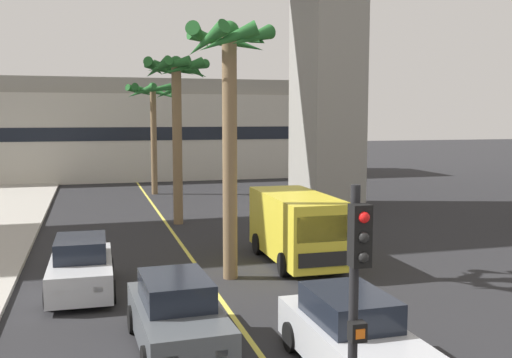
{
  "coord_description": "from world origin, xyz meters",
  "views": [
    {
      "loc": [
        -3.34,
        2.16,
        5.03
      ],
      "look_at": [
        0.0,
        14.0,
        3.71
      ],
      "focal_mm": 41.35,
      "sensor_mm": 36.0,
      "label": 1
    }
  ],
  "objects_px": {
    "palm_tree_near_median": "(177,90)",
    "delivery_van": "(297,226)",
    "car_queue_front": "(81,267)",
    "palm_tree_mid_median": "(153,102)",
    "car_queue_third": "(177,316)",
    "car_queue_second": "(351,335)",
    "traffic_light_median_near": "(356,306)",
    "palm_tree_far_median": "(229,84)"
  },
  "relations": [
    {
      "from": "palm_tree_near_median",
      "to": "palm_tree_mid_median",
      "type": "xyz_separation_m",
      "value": [
        0.05,
        10.93,
        -0.31
      ]
    },
    {
      "from": "car_queue_second",
      "to": "palm_tree_mid_median",
      "type": "height_order",
      "value": "palm_tree_mid_median"
    },
    {
      "from": "car_queue_third",
      "to": "palm_tree_far_median",
      "type": "xyz_separation_m",
      "value": [
        2.37,
        5.08,
        5.27
      ]
    },
    {
      "from": "car_queue_second",
      "to": "palm_tree_mid_median",
      "type": "bearing_deg",
      "value": 91.91
    },
    {
      "from": "car_queue_second",
      "to": "traffic_light_median_near",
      "type": "relative_size",
      "value": 0.98
    },
    {
      "from": "delivery_van",
      "to": "palm_tree_mid_median",
      "type": "relative_size",
      "value": 0.74
    },
    {
      "from": "car_queue_third",
      "to": "palm_tree_mid_median",
      "type": "distance_m",
      "value": 26.31
    },
    {
      "from": "car_queue_front",
      "to": "palm_tree_near_median",
      "type": "height_order",
      "value": "palm_tree_near_median"
    },
    {
      "from": "traffic_light_median_near",
      "to": "car_queue_third",
      "type": "bearing_deg",
      "value": 103.14
    },
    {
      "from": "delivery_van",
      "to": "car_queue_second",
      "type": "bearing_deg",
      "value": -102.57
    },
    {
      "from": "palm_tree_mid_median",
      "to": "palm_tree_far_median",
      "type": "relative_size",
      "value": 0.91
    },
    {
      "from": "traffic_light_median_near",
      "to": "palm_tree_far_median",
      "type": "bearing_deg",
      "value": 84.92
    },
    {
      "from": "delivery_van",
      "to": "palm_tree_near_median",
      "type": "xyz_separation_m",
      "value": [
        -2.85,
        8.42,
        4.9
      ]
    },
    {
      "from": "traffic_light_median_near",
      "to": "palm_tree_near_median",
      "type": "bearing_deg",
      "value": 87.81
    },
    {
      "from": "car_queue_second",
      "to": "palm_tree_far_median",
      "type": "relative_size",
      "value": 0.52
    },
    {
      "from": "palm_tree_mid_median",
      "to": "palm_tree_far_median",
      "type": "xyz_separation_m",
      "value": [
        0.14,
        -20.62,
        0.11
      ]
    },
    {
      "from": "car_queue_second",
      "to": "palm_tree_far_median",
      "type": "height_order",
      "value": "palm_tree_far_median"
    },
    {
      "from": "palm_tree_near_median",
      "to": "palm_tree_far_median",
      "type": "relative_size",
      "value": 0.99
    },
    {
      "from": "car_queue_front",
      "to": "delivery_van",
      "type": "xyz_separation_m",
      "value": [
        7.08,
        1.52,
        0.57
      ]
    },
    {
      "from": "car_queue_third",
      "to": "delivery_van",
      "type": "xyz_separation_m",
      "value": [
        5.03,
        6.35,
        0.57
      ]
    },
    {
      "from": "car_queue_third",
      "to": "delivery_van",
      "type": "height_order",
      "value": "delivery_van"
    },
    {
      "from": "car_queue_front",
      "to": "traffic_light_median_near",
      "type": "xyz_separation_m",
      "value": [
        3.44,
        -10.77,
        1.99
      ]
    },
    {
      "from": "car_queue_front",
      "to": "palm_tree_far_median",
      "type": "height_order",
      "value": "palm_tree_far_median"
    },
    {
      "from": "car_queue_second",
      "to": "traffic_light_median_near",
      "type": "height_order",
      "value": "traffic_light_median_near"
    },
    {
      "from": "car_queue_front",
      "to": "car_queue_third",
      "type": "xyz_separation_m",
      "value": [
        2.05,
        -4.83,
        0.0
      ]
    },
    {
      "from": "palm_tree_mid_median",
      "to": "palm_tree_far_median",
      "type": "height_order",
      "value": "palm_tree_far_median"
    },
    {
      "from": "car_queue_front",
      "to": "palm_tree_mid_median",
      "type": "distance_m",
      "value": 21.92
    },
    {
      "from": "delivery_van",
      "to": "palm_tree_far_median",
      "type": "bearing_deg",
      "value": -154.47
    },
    {
      "from": "car_queue_front",
      "to": "palm_tree_near_median",
      "type": "relative_size",
      "value": 0.53
    },
    {
      "from": "car_queue_front",
      "to": "palm_tree_mid_median",
      "type": "bearing_deg",
      "value": 78.43
    },
    {
      "from": "car_queue_second",
      "to": "palm_tree_mid_median",
      "type": "xyz_separation_m",
      "value": [
        -0.93,
        27.79,
        5.16
      ]
    },
    {
      "from": "palm_tree_far_median",
      "to": "palm_tree_near_median",
      "type": "bearing_deg",
      "value": 91.11
    },
    {
      "from": "delivery_van",
      "to": "palm_tree_mid_median",
      "type": "bearing_deg",
      "value": 98.26
    },
    {
      "from": "traffic_light_median_near",
      "to": "palm_tree_mid_median",
      "type": "xyz_separation_m",
      "value": [
        0.84,
        31.65,
        3.17
      ]
    },
    {
      "from": "car_queue_third",
      "to": "palm_tree_near_median",
      "type": "height_order",
      "value": "palm_tree_near_median"
    },
    {
      "from": "car_queue_front",
      "to": "car_queue_third",
      "type": "distance_m",
      "value": 5.25
    },
    {
      "from": "traffic_light_median_near",
      "to": "palm_tree_mid_median",
      "type": "bearing_deg",
      "value": 88.49
    },
    {
      "from": "palm_tree_near_median",
      "to": "palm_tree_mid_median",
      "type": "height_order",
      "value": "palm_tree_near_median"
    },
    {
      "from": "palm_tree_mid_median",
      "to": "car_queue_second",
      "type": "bearing_deg",
      "value": -88.09
    },
    {
      "from": "palm_tree_near_median",
      "to": "palm_tree_far_median",
      "type": "height_order",
      "value": "palm_tree_far_median"
    },
    {
      "from": "palm_tree_near_median",
      "to": "delivery_van",
      "type": "bearing_deg",
      "value": -71.28
    },
    {
      "from": "palm_tree_far_median",
      "to": "traffic_light_median_near",
      "type": "bearing_deg",
      "value": -95.08
    }
  ]
}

